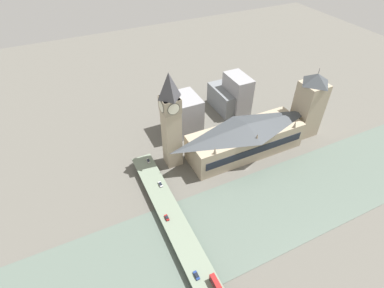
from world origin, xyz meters
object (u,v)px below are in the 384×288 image
Objects in this scene: car_northbound_mid at (196,275)px; car_southbound_mid at (167,218)px; clock_tower at (171,119)px; road_bridge at (184,240)px; parliament_hall at (245,138)px; car_southbound_lead at (160,184)px; double_decker_bus_lead at (217,285)px; victoria_tower at (309,105)px; car_northbound_tail at (148,161)px.

car_southbound_mid is (36.99, 0.43, 0.01)m from car_northbound_mid.
road_bridge is (-61.91, 19.90, -32.91)m from clock_tower.
parliament_hall is 87.13m from road_bridge.
road_bridge is 30.92× the size of car_southbound_lead.
car_southbound_mid is at bearing 114.58° from parliament_hall.
victoria_tower is at bearing -56.69° from double_decker_bus_lead.
car_northbound_tail is at bearing -2.52° from road_bridge.
car_northbound_mid is at bearing 176.35° from car_northbound_tail.
clock_tower is 106.47m from victoria_tower.
parliament_hall is at bearing -40.21° from double_decker_bus_lead.
victoria_tower is 133.98m from car_southbound_mid.
parliament_hall is 0.58× the size of road_bridge.
car_northbound_tail is (94.94, 0.43, -1.96)m from double_decker_bus_lead.
clock_tower reaches higher than car_southbound_lead.
car_northbound_tail is at bearing -3.65° from car_northbound_mid.
double_decker_bus_lead is 2.35× the size of car_northbound_tail.
clock_tower is 1.27× the size of victoria_tower.
car_southbound_lead reaches higher than car_southbound_mid.
road_bridge is 32.32× the size of car_northbound_tail.
car_northbound_mid reaches higher than road_bridge.
clock_tower is at bearing -10.24° from double_decker_bus_lead.
road_bridge is at bearing 176.28° from car_southbound_lead.
clock_tower reaches higher than car_southbound_mid.
road_bridge is at bearing 177.48° from car_northbound_tail.
parliament_hall is 1.53× the size of victoria_tower.
car_southbound_lead is (41.20, -2.68, 1.65)m from road_bridge.
road_bridge is at bearing 111.79° from victoria_tower.
victoria_tower reaches higher than car_northbound_mid.
car_northbound_mid is (-20.88, 2.61, 1.62)m from road_bridge.
victoria_tower reaches higher than double_decker_bus_lead.
double_decker_bus_lead is (-79.97, 67.60, -4.93)m from parliament_hall.
clock_tower reaches higher than victoria_tower.
car_southbound_mid is (16.12, 3.05, 1.63)m from road_bridge.
double_decker_bus_lead is at bearing -173.75° from road_bridge.
car_northbound_tail is (85.78, -5.47, 0.01)m from car_northbound_mid.
car_northbound_tail is 49.15m from car_southbound_mid.
car_northbound_tail is at bearing 80.01° from clock_tower.
victoria_tower is 5.20× the size of double_decker_bus_lead.
clock_tower is at bearing -15.22° from car_northbound_mid.
victoria_tower is at bearing -60.97° from car_northbound_mid.
car_northbound_tail is at bearing 83.05° from victoria_tower.
clock_tower is 97.92m from double_decker_bus_lead.
victoria_tower reaches higher than parliament_hall.
clock_tower is 15.47× the size of car_northbound_tail.
car_southbound_lead is (-8.80, 122.39, -19.71)m from victoria_tower.
car_northbound_mid is (9.16, 5.90, -1.97)m from double_decker_bus_lead.
parliament_hall reaches higher than road_bridge.
clock_tower is 0.48× the size of road_bridge.
car_southbound_lead is at bearing -3.72° from road_bridge.
double_decker_bus_lead reaches higher than road_bridge.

